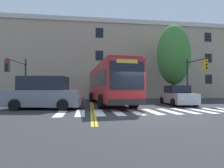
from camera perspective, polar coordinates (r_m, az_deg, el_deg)
ground_plane at (r=10.20m, az=10.65°, el=-9.62°), size 120.00×120.00×0.00m
crosswalk at (r=11.40m, az=12.93°, el=-8.74°), size 11.74×3.27×0.01m
lane_line_yellow_inner at (r=24.66m, az=-7.01°, el=-4.92°), size 0.12×36.00×0.01m
lane_line_yellow_outer at (r=24.66m, az=-6.64°, el=-4.92°), size 0.12×36.00×0.01m
city_bus at (r=16.50m, az=-1.17°, el=0.09°), size 3.69×11.91×3.54m
car_red_near_lane at (r=16.46m, az=-22.50°, el=-3.58°), size 1.99×4.20×1.80m
car_silver_far_lane at (r=16.66m, az=20.50°, el=-3.70°), size 2.35×4.58×1.73m
car_tan_behind_bus at (r=26.03m, az=-0.48°, el=-2.46°), size 2.49×4.85×2.21m
car_grey_cross_street at (r=13.38m, az=-21.17°, el=-2.95°), size 5.31×2.77×2.30m
traffic_light_near_corner at (r=19.33m, az=25.48°, el=3.50°), size 0.45×2.95×4.65m
traffic_light_far_corner at (r=18.34m, az=-28.40°, el=3.33°), size 0.51×3.63×4.51m
street_tree_curbside_large at (r=23.61m, az=19.43°, el=8.94°), size 5.81×5.83×9.50m
building_facade at (r=29.93m, az=-4.62°, el=6.98°), size 42.55×9.22×11.80m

